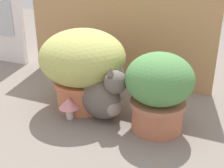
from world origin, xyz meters
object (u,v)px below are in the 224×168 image
Objects in this scene: grass_planter at (83,64)px; cat at (103,96)px; mushroom_ornament_red at (96,99)px; mushroom_ornament_pink at (69,104)px; leafy_planter at (159,90)px.

cat is (0.16, -0.09, -0.12)m from grass_planter.
cat reaches higher than mushroom_ornament_red.
grass_planter is at bearing 91.65° from mushroom_ornament_pink.
mushroom_ornament_red is at bearing 45.53° from mushroom_ornament_pink.
mushroom_ornament_red is at bearing -30.63° from grass_planter.
mushroom_ornament_pink is at bearing -134.47° from mushroom_ornament_red.
mushroom_ornament_red is 1.07× the size of mushroom_ornament_pink.
leafy_planter is 3.06× the size of mushroom_ornament_red.
cat is at bearing -28.91° from grass_planter.
mushroom_ornament_red is at bearing 154.51° from cat.
grass_planter is 3.97× the size of mushroom_ornament_pink.
cat is (-0.28, -0.01, -0.08)m from leafy_planter.
grass_planter is 3.71× the size of mushroom_ornament_red.
mushroom_ornament_red is (-0.33, 0.01, -0.12)m from leafy_planter.
mushroom_ornament_pink is (-0.10, -0.10, -0.00)m from mushroom_ornament_red.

